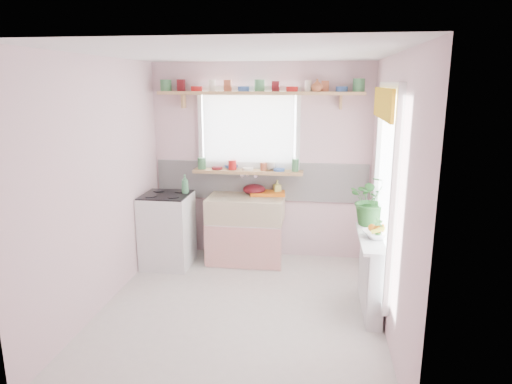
# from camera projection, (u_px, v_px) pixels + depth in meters

# --- Properties ---
(room) EXTENTS (3.20, 3.20, 3.20)m
(room) POSITION_uv_depth(u_px,v_px,m) (311.00, 164.00, 5.04)
(room) COLOR silver
(room) RESTS_ON ground
(sink_unit) EXTENTS (0.95, 0.65, 1.11)m
(sink_unit) POSITION_uv_depth(u_px,v_px,m) (246.00, 229.00, 5.79)
(sink_unit) COLOR white
(sink_unit) RESTS_ON ground
(cooker) EXTENTS (0.58, 0.58, 0.93)m
(cooker) POSITION_uv_depth(u_px,v_px,m) (168.00, 230.00, 5.68)
(cooker) COLOR white
(cooker) RESTS_ON ground
(radiator_ledge) EXTENTS (0.22, 0.95, 0.78)m
(radiator_ledge) POSITION_uv_depth(u_px,v_px,m) (371.00, 273.00, 4.55)
(radiator_ledge) COLOR white
(radiator_ledge) RESTS_ON ground
(windowsill) EXTENTS (1.40, 0.22, 0.04)m
(windowsill) POSITION_uv_depth(u_px,v_px,m) (248.00, 172.00, 5.81)
(windowsill) COLOR tan
(windowsill) RESTS_ON room
(pine_shelf) EXTENTS (2.52, 0.24, 0.04)m
(pine_shelf) POSITION_uv_depth(u_px,v_px,m) (260.00, 93.00, 5.55)
(pine_shelf) COLOR tan
(pine_shelf) RESTS_ON room
(shelf_crockery) EXTENTS (2.47, 0.11, 0.12)m
(shelf_crockery) POSITION_uv_depth(u_px,v_px,m) (258.00, 87.00, 5.53)
(shelf_crockery) COLOR #3F7F4C
(shelf_crockery) RESTS_ON pine_shelf
(sill_crockery) EXTENTS (1.35, 0.11, 0.12)m
(sill_crockery) POSITION_uv_depth(u_px,v_px,m) (247.00, 166.00, 5.79)
(sill_crockery) COLOR #3F7F4C
(sill_crockery) RESTS_ON windowsill
(dish_tray) EXTENTS (0.47, 0.37, 0.04)m
(dish_tray) POSITION_uv_depth(u_px,v_px,m) (268.00, 192.00, 5.85)
(dish_tray) COLOR orange
(dish_tray) RESTS_ON sink_unit
(colander) EXTENTS (0.31, 0.31, 0.13)m
(colander) POSITION_uv_depth(u_px,v_px,m) (254.00, 189.00, 5.83)
(colander) COLOR #4F0D15
(colander) RESTS_ON sink_unit
(jade_plant) EXTENTS (0.52, 0.46, 0.55)m
(jade_plant) POSITION_uv_depth(u_px,v_px,m) (373.00, 200.00, 4.78)
(jade_plant) COLOR #286227
(jade_plant) RESTS_ON radiator_ledge
(fruit_bowl) EXTENTS (0.34, 0.34, 0.07)m
(fruit_bowl) POSITION_uv_depth(u_px,v_px,m) (377.00, 234.00, 4.43)
(fruit_bowl) COLOR white
(fruit_bowl) RESTS_ON radiator_ledge
(herb_pot) EXTENTS (0.12, 0.10, 0.20)m
(herb_pot) POSITION_uv_depth(u_px,v_px,m) (378.00, 228.00, 4.41)
(herb_pot) COLOR #2F6729
(herb_pot) RESTS_ON radiator_ledge
(soap_bottle_sink) EXTENTS (0.11, 0.11, 0.19)m
(soap_bottle_sink) POSITION_uv_depth(u_px,v_px,m) (277.00, 187.00, 5.82)
(soap_bottle_sink) COLOR #D2D25D
(soap_bottle_sink) RESTS_ON sink_unit
(sill_cup) EXTENTS (0.16, 0.16, 0.10)m
(sill_cup) POSITION_uv_depth(u_px,v_px,m) (271.00, 166.00, 5.81)
(sill_cup) COLOR beige
(sill_cup) RESTS_ON windowsill
(sill_bowl) EXTENTS (0.23, 0.23, 0.06)m
(sill_bowl) POSITION_uv_depth(u_px,v_px,m) (232.00, 167.00, 5.88)
(sill_bowl) COLOR #3157A0
(sill_bowl) RESTS_ON windowsill
(shelf_vase) EXTENTS (0.18, 0.18, 0.15)m
(shelf_vase) POSITION_uv_depth(u_px,v_px,m) (317.00, 85.00, 5.37)
(shelf_vase) COLOR #AE5D35
(shelf_vase) RESTS_ON pine_shelf
(cooker_bottle) EXTENTS (0.10, 0.10, 0.23)m
(cooker_bottle) POSITION_uv_depth(u_px,v_px,m) (185.00, 184.00, 5.60)
(cooker_bottle) COLOR #438655
(cooker_bottle) RESTS_ON cooker
(fruit) EXTENTS (0.20, 0.14, 0.10)m
(fruit) POSITION_uv_depth(u_px,v_px,m) (378.00, 228.00, 4.42)
(fruit) COLOR orange
(fruit) RESTS_ON fruit_bowl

